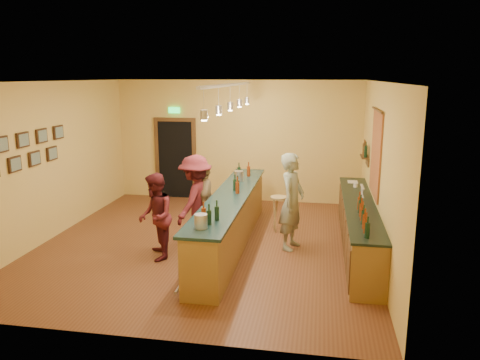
% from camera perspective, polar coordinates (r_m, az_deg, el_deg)
% --- Properties ---
extents(floor, '(7.00, 7.00, 0.00)m').
position_cam_1_polar(floor, '(9.51, -4.11, -7.77)').
color(floor, brown).
rests_on(floor, ground).
extents(ceiling, '(6.50, 7.00, 0.02)m').
position_cam_1_polar(ceiling, '(8.91, -4.44, 11.90)').
color(ceiling, silver).
rests_on(ceiling, wall_back).
extents(wall_back, '(6.50, 0.02, 3.20)m').
position_cam_1_polar(wall_back, '(12.45, -0.36, 4.75)').
color(wall_back, '#DAB952').
rests_on(wall_back, floor).
extents(wall_front, '(6.50, 0.02, 3.20)m').
position_cam_1_polar(wall_front, '(5.84, -12.63, -4.71)').
color(wall_front, '#DAB952').
rests_on(wall_front, floor).
extents(wall_left, '(0.02, 7.00, 3.20)m').
position_cam_1_polar(wall_left, '(10.35, -22.03, 2.20)').
color(wall_left, '#DAB952').
rests_on(wall_left, floor).
extents(wall_right, '(0.02, 7.00, 3.20)m').
position_cam_1_polar(wall_right, '(8.87, 16.55, 1.00)').
color(wall_right, '#DAB952').
rests_on(wall_right, floor).
extents(doorway, '(1.15, 0.09, 2.48)m').
position_cam_1_polar(doorway, '(12.91, -7.83, 2.79)').
color(doorway, black).
rests_on(doorway, wall_back).
extents(tapestry, '(0.03, 1.40, 1.60)m').
position_cam_1_polar(tapestry, '(9.22, 16.25, 3.02)').
color(tapestry, maroon).
rests_on(tapestry, wall_right).
extents(bottle_shelf, '(0.17, 0.55, 0.54)m').
position_cam_1_polar(bottle_shelf, '(10.71, 15.03, 3.38)').
color(bottle_shelf, '#432214').
rests_on(bottle_shelf, wall_right).
extents(picture_grid, '(0.06, 2.20, 0.70)m').
position_cam_1_polar(picture_grid, '(9.65, -24.31, 3.42)').
color(picture_grid, '#382111').
rests_on(picture_grid, wall_left).
extents(back_counter, '(0.60, 4.55, 1.27)m').
position_cam_1_polar(back_counter, '(9.29, 14.27, -5.45)').
color(back_counter, brown).
rests_on(back_counter, floor).
extents(tasting_bar, '(0.73, 5.10, 1.38)m').
position_cam_1_polar(tasting_bar, '(9.21, -1.15, -4.44)').
color(tasting_bar, brown).
rests_on(tasting_bar, floor).
extents(pendant_track, '(0.11, 4.60, 0.50)m').
position_cam_1_polar(pendant_track, '(8.81, -1.21, 10.51)').
color(pendant_track, silver).
rests_on(pendant_track, ceiling).
extents(bartender, '(0.62, 0.78, 1.88)m').
position_cam_1_polar(bartender, '(9.05, 6.35, -2.61)').
color(bartender, gray).
rests_on(bartender, floor).
extents(customer_a, '(0.85, 0.94, 1.60)m').
position_cam_1_polar(customer_a, '(8.66, -10.26, -4.42)').
color(customer_a, '#59191E').
rests_on(customer_a, floor).
extents(customer_b, '(0.60, 1.02, 1.63)m').
position_cam_1_polar(customer_b, '(9.33, -4.38, -2.89)').
color(customer_b, '#997A51').
rests_on(customer_b, floor).
extents(customer_c, '(0.94, 1.30, 1.82)m').
position_cam_1_polar(customer_c, '(9.21, -5.42, -2.54)').
color(customer_c, '#59191E').
rests_on(customer_c, floor).
extents(bar_stool, '(0.37, 0.37, 0.76)m').
position_cam_1_polar(bar_stool, '(10.13, 4.75, -2.82)').
color(bar_stool, '#9B7E46').
rests_on(bar_stool, floor).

